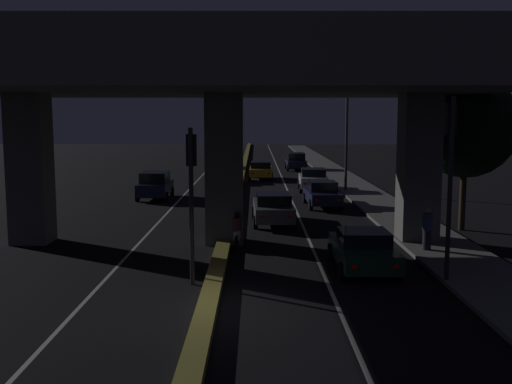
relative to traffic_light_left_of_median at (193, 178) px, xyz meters
name	(u,v)px	position (x,y,z in m)	size (l,w,h in m)	color
ground_plane	(209,311)	(0.67, -2.61, -3.26)	(200.00, 200.00, 0.00)	black
lane_line_left_inner	(201,178)	(-2.81, 32.39, -3.26)	(0.12, 126.00, 0.00)	beige
lane_line_right_inner	(283,178)	(4.15, 32.39, -3.26)	(0.12, 126.00, 0.00)	beige
median_divider	(242,176)	(0.67, 32.39, -3.13)	(0.54, 126.00, 0.25)	olive
sidewalk_right	(356,187)	(9.12, 25.39, -3.18)	(2.91, 126.00, 0.15)	#5B5956
elevated_overpass	(225,71)	(0.67, 6.13, 3.62)	(22.15, 11.50, 9.12)	#5B5956
traffic_light_left_of_median	(193,178)	(0.00, 0.00, 0.00)	(0.30, 0.49, 4.77)	black
traffic_light_right_of_median	(452,158)	(7.76, -0.01, 0.60)	(0.30, 0.49, 5.70)	black
street_lamp	(342,126)	(7.66, 22.50, 1.22)	(2.56, 0.32, 7.46)	#2D2D30
car_dark_green_lead	(365,249)	(5.54, 1.73, -2.58)	(1.98, 4.21, 1.34)	black
car_grey_second	(274,208)	(2.77, 10.48, -2.49)	(2.08, 4.43, 1.49)	#515459
car_dark_blue_third	(324,194)	(5.74, 16.01, -2.52)	(2.00, 4.35, 1.47)	#141938
car_white_fourth	(314,179)	(5.90, 23.35, -2.44)	(2.08, 4.07, 1.58)	silver
car_taxi_yellow_fifth	(262,170)	(2.34, 31.37, -2.50)	(2.02, 4.00, 1.47)	gold
car_dark_blue_sixth	(297,161)	(5.82, 40.14, -2.39)	(2.02, 4.43, 1.68)	#141938
car_dark_blue_lead_oncoming	(157,185)	(-4.38, 19.34, -2.39)	(1.96, 3.99, 1.70)	#141938
car_dark_green_second_oncoming	(220,172)	(-1.02, 29.69, -2.51)	(2.00, 4.44, 1.49)	black
car_dark_green_third_oncoming	(225,162)	(-1.21, 40.12, -2.47)	(2.10, 4.02, 1.51)	black
motorcycle_white_filtering_near	(239,232)	(1.20, 5.29, -2.67)	(0.33, 1.92, 1.39)	black
pedestrian_on_sidewalk	(429,229)	(8.34, 4.07, -2.33)	(0.37, 0.37, 1.57)	black
roadside_tree_kerbside_near	(467,126)	(11.27, 8.83, 1.42)	(4.60, 4.60, 6.99)	#2D2116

